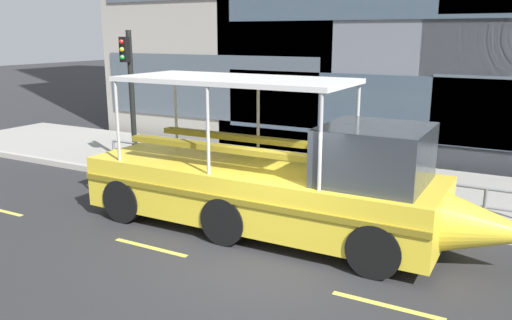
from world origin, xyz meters
The scene contains 8 objects.
ground_plane centered at (0.00, 0.00, 0.00)m, with size 120.00×120.00×0.00m, color #2B2B2D.
sidewalk centered at (0.00, 5.60, 0.09)m, with size 32.00×4.80×0.18m, color #99968E.
curb_edge centered at (0.00, 3.11, 0.09)m, with size 32.00×0.18×0.18m, color #B2ADA3.
lane_centreline centered at (0.00, -0.62, 0.00)m, with size 25.80×0.12×0.01m.
curb_guardrail centered at (-0.85, 3.45, 0.76)m, with size 12.79×0.09×0.85m.
traffic_light_pole centered at (-6.58, 3.65, 2.68)m, with size 0.24×0.46×4.12m.
duck_tour_boat centered at (-0.42, 1.37, 1.08)m, with size 9.68×2.48×3.29m.
pedestrian_near_bow centered at (1.84, 4.63, 1.17)m, with size 0.46×0.27×1.65m.
Camera 1 is at (4.15, -8.13, 4.19)m, focal length 36.38 mm.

